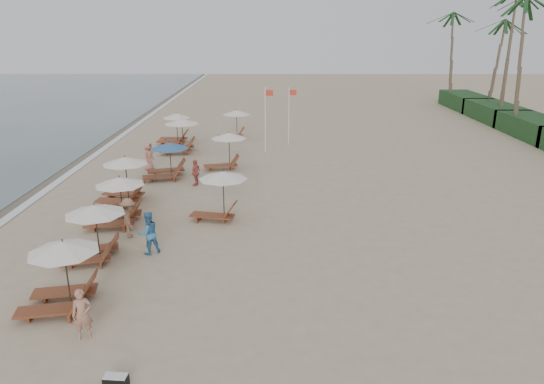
{
  "coord_description": "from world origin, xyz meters",
  "views": [
    {
      "loc": [
        0.97,
        -17.32,
        8.33
      ],
      "look_at": [
        1.0,
        4.04,
        1.3
      ],
      "focal_mm": 32.94,
      "sensor_mm": 36.0,
      "label": 1
    }
  ],
  "objects_px": {
    "lounger_station_2": "(115,203)",
    "beachgoer_far_a": "(196,173)",
    "beachgoer_far_b": "(149,156)",
    "beachgoer_mid_a": "(148,233)",
    "beachgoer_near": "(82,314)",
    "lounger_station_6": "(173,130)",
    "inland_station_2": "(234,122)",
    "flag_pole_near": "(266,117)",
    "lounger_station_1": "(92,231)",
    "lounger_station_4": "(166,162)",
    "lounger_station_5": "(179,137)",
    "inland_station_1": "(225,148)",
    "beachgoer_mid_b": "(129,218)",
    "duffel_bag": "(116,381)",
    "lounger_station_0": "(59,277)",
    "lounger_station_3": "(122,182)",
    "inland_station_0": "(218,191)"
  },
  "relations": [
    {
      "from": "beachgoer_far_a",
      "to": "flag_pole_near",
      "type": "xyz_separation_m",
      "value": [
        3.79,
        7.8,
        1.77
      ]
    },
    {
      "from": "lounger_station_3",
      "to": "beachgoer_near",
      "type": "relative_size",
      "value": 1.78
    },
    {
      "from": "lounger_station_4",
      "to": "beachgoer_near",
      "type": "xyz_separation_m",
      "value": [
        0.86,
        -15.86,
        -0.22
      ]
    },
    {
      "from": "lounger_station_5",
      "to": "lounger_station_6",
      "type": "distance_m",
      "value": 3.07
    },
    {
      "from": "lounger_station_3",
      "to": "flag_pole_near",
      "type": "height_order",
      "value": "flag_pole_near"
    },
    {
      "from": "lounger_station_2",
      "to": "lounger_station_5",
      "type": "xyz_separation_m",
      "value": [
        0.42,
        13.5,
        0.14
      ]
    },
    {
      "from": "inland_station_1",
      "to": "beachgoer_far_a",
      "type": "relative_size",
      "value": 1.88
    },
    {
      "from": "inland_station_2",
      "to": "flag_pole_near",
      "type": "distance_m",
      "value": 5.4
    },
    {
      "from": "beachgoer_near",
      "to": "beachgoer_far_a",
      "type": "distance_m",
      "value": 14.41
    },
    {
      "from": "beachgoer_near",
      "to": "duffel_bag",
      "type": "height_order",
      "value": "beachgoer_near"
    },
    {
      "from": "inland_station_1",
      "to": "beachgoer_mid_b",
      "type": "bearing_deg",
      "value": -106.08
    },
    {
      "from": "beachgoer_far_b",
      "to": "beachgoer_mid_a",
      "type": "bearing_deg",
      "value": -152.79
    },
    {
      "from": "beachgoer_mid_a",
      "to": "beachgoer_far_b",
      "type": "bearing_deg",
      "value": -111.97
    },
    {
      "from": "flag_pole_near",
      "to": "lounger_station_6",
      "type": "bearing_deg",
      "value": 157.99
    },
    {
      "from": "lounger_station_4",
      "to": "inland_station_1",
      "type": "height_order",
      "value": "inland_station_1"
    },
    {
      "from": "lounger_station_0",
      "to": "inland_station_2",
      "type": "distance_m",
      "value": 25.42
    },
    {
      "from": "beachgoer_mid_a",
      "to": "lounger_station_1",
      "type": "bearing_deg",
      "value": -18.45
    },
    {
      "from": "beachgoer_near",
      "to": "lounger_station_3",
      "type": "bearing_deg",
      "value": 80.94
    },
    {
      "from": "lounger_station_2",
      "to": "inland_station_0",
      "type": "relative_size",
      "value": 0.98
    },
    {
      "from": "inland_station_2",
      "to": "beachgoer_near",
      "type": "relative_size",
      "value": 1.82
    },
    {
      "from": "inland_station_2",
      "to": "beachgoer_mid_a",
      "type": "height_order",
      "value": "inland_station_2"
    },
    {
      "from": "lounger_station_2",
      "to": "lounger_station_6",
      "type": "bearing_deg",
      "value": 91.75
    },
    {
      "from": "lounger_station_6",
      "to": "beachgoer_mid_b",
      "type": "height_order",
      "value": "lounger_station_6"
    },
    {
      "from": "lounger_station_1",
      "to": "beachgoer_near",
      "type": "relative_size",
      "value": 1.63
    },
    {
      "from": "beachgoer_near",
      "to": "beachgoer_far_b",
      "type": "xyz_separation_m",
      "value": [
        -2.25,
        17.56,
        0.12
      ]
    },
    {
      "from": "beachgoer_far_a",
      "to": "lounger_station_5",
      "type": "bearing_deg",
      "value": -144.15
    },
    {
      "from": "lounger_station_1",
      "to": "inland_station_2",
      "type": "distance_m",
      "value": 22.08
    },
    {
      "from": "lounger_station_6",
      "to": "lounger_station_4",
      "type": "bearing_deg",
      "value": -82.22
    },
    {
      "from": "inland_station_2",
      "to": "flag_pole_near",
      "type": "xyz_separation_m",
      "value": [
        2.58,
        -4.59,
        1.18
      ]
    },
    {
      "from": "beachgoer_mid_a",
      "to": "lounger_station_0",
      "type": "bearing_deg",
      "value": 30.68
    },
    {
      "from": "beachgoer_near",
      "to": "beachgoer_mid_b",
      "type": "relative_size",
      "value": 0.89
    },
    {
      "from": "lounger_station_2",
      "to": "beachgoer_far_a",
      "type": "relative_size",
      "value": 1.81
    },
    {
      "from": "beachgoer_far_a",
      "to": "flag_pole_near",
      "type": "bearing_deg",
      "value": 173.4
    },
    {
      "from": "beachgoer_far_a",
      "to": "lounger_station_4",
      "type": "bearing_deg",
      "value": -108.01
    },
    {
      "from": "lounger_station_5",
      "to": "beachgoer_far_b",
      "type": "relative_size",
      "value": 1.64
    },
    {
      "from": "beachgoer_near",
      "to": "beachgoer_far_a",
      "type": "height_order",
      "value": "beachgoer_near"
    },
    {
      "from": "lounger_station_5",
      "to": "beachgoer_near",
      "type": "distance_m",
      "value": 22.11
    },
    {
      "from": "lounger_station_0",
      "to": "lounger_station_1",
      "type": "xyz_separation_m",
      "value": [
        -0.14,
        3.4,
        0.11
      ]
    },
    {
      "from": "lounger_station_0",
      "to": "lounger_station_6",
      "type": "distance_m",
      "value": 23.43
    },
    {
      "from": "duffel_bag",
      "to": "lounger_station_0",
      "type": "bearing_deg",
      "value": 126.96
    },
    {
      "from": "beachgoer_mid_a",
      "to": "beachgoer_far_a",
      "type": "distance_m",
      "value": 8.82
    },
    {
      "from": "lounger_station_3",
      "to": "beachgoer_mid_a",
      "type": "height_order",
      "value": "lounger_station_3"
    },
    {
      "from": "lounger_station_4",
      "to": "lounger_station_5",
      "type": "distance_m",
      "value": 6.23
    },
    {
      "from": "lounger_station_2",
      "to": "lounger_station_6",
      "type": "height_order",
      "value": "lounger_station_6"
    },
    {
      "from": "lounger_station_1",
      "to": "lounger_station_6",
      "type": "height_order",
      "value": "lounger_station_6"
    },
    {
      "from": "lounger_station_1",
      "to": "lounger_station_5",
      "type": "relative_size",
      "value": 0.86
    },
    {
      "from": "lounger_station_3",
      "to": "flag_pole_near",
      "type": "relative_size",
      "value": 0.59
    },
    {
      "from": "beachgoer_mid_b",
      "to": "flag_pole_near",
      "type": "relative_size",
      "value": 0.37
    },
    {
      "from": "lounger_station_3",
      "to": "lounger_station_4",
      "type": "height_order",
      "value": "lounger_station_3"
    },
    {
      "from": "lounger_station_4",
      "to": "lounger_station_6",
      "type": "bearing_deg",
      "value": 97.78
    }
  ]
}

